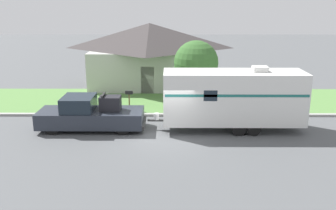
# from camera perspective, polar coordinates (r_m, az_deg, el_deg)

# --- Properties ---
(ground_plane) EXTENTS (120.00, 120.00, 0.00)m
(ground_plane) POSITION_cam_1_polar(r_m,az_deg,el_deg) (19.72, 0.28, -4.92)
(ground_plane) COLOR #515456
(curb_strip) EXTENTS (80.00, 0.30, 0.14)m
(curb_strip) POSITION_cam_1_polar(r_m,az_deg,el_deg) (23.25, 0.30, -1.49)
(curb_strip) COLOR #999993
(curb_strip) RESTS_ON ground_plane
(lawn_strip) EXTENTS (80.00, 7.00, 0.03)m
(lawn_strip) POSITION_cam_1_polar(r_m,az_deg,el_deg) (26.77, 0.31, 0.71)
(lawn_strip) COLOR #568442
(lawn_strip) RESTS_ON ground_plane
(house_across_street) EXTENTS (10.05, 8.08, 5.11)m
(house_across_street) POSITION_cam_1_polar(r_m,az_deg,el_deg) (31.89, -2.79, 7.97)
(house_across_street) COLOR #B2B2A8
(house_across_street) RESTS_ON ground_plane
(pickup_truck) EXTENTS (5.87, 2.10, 2.01)m
(pickup_truck) POSITION_cam_1_polar(r_m,az_deg,el_deg) (21.13, -11.77, -1.45)
(pickup_truck) COLOR black
(pickup_truck) RESTS_ON ground_plane
(travel_trailer) EXTENTS (8.48, 2.28, 3.55)m
(travel_trailer) POSITION_cam_1_polar(r_m,az_deg,el_deg) (20.66, 9.93, 1.20)
(travel_trailer) COLOR black
(travel_trailer) RESTS_ON ground_plane
(mailbox) EXTENTS (0.48, 0.20, 1.32)m
(mailbox) POSITION_cam_1_polar(r_m,az_deg,el_deg) (24.23, -5.95, 1.46)
(mailbox) COLOR brown
(mailbox) RESTS_ON ground_plane
(tree_in_yard) EXTENTS (2.97, 2.97, 4.40)m
(tree_in_yard) POSITION_cam_1_polar(r_m,az_deg,el_deg) (25.08, 4.31, 6.42)
(tree_in_yard) COLOR brown
(tree_in_yard) RESTS_ON ground_plane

